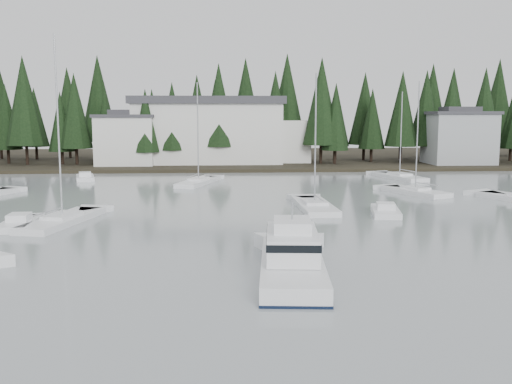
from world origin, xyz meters
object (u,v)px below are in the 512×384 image
harbor_inn (220,131)px  cabin_cruiser_center (292,262)px  runabout_1 (386,213)px  runabout_4 (19,225)px  sailboat_2 (199,183)px  house_west (126,139)px  sailboat_7 (63,222)px  house_east_a (459,137)px  sailboat_8 (400,178)px  runabout_3 (85,179)px  sailboat_6 (415,193)px  sailboat_1 (314,208)px

harbor_inn → cabin_cruiser_center: (3.85, -66.53, -5.10)m
runabout_1 → runabout_4: size_ratio=0.95×
harbor_inn → sailboat_2: bearing=-96.0°
house_west → sailboat_7: bearing=-86.7°
house_east_a → harbor_inn: (-38.96, 4.34, 0.87)m
harbor_inn → runabout_1: bearing=-73.9°
runabout_4 → house_west: bearing=-3.6°
house_west → sailboat_8: 43.16m
house_east_a → sailboat_7: (-51.25, -46.68, -4.82)m
harbor_inn → sailboat_7: sailboat_7 is taller
sailboat_8 → runabout_3: size_ratio=2.05×
house_east_a → sailboat_6: 36.94m
sailboat_7 → house_east_a: bearing=-34.3°
sailboat_6 → runabout_4: 39.50m
house_west → sailboat_7: size_ratio=0.64×
sailboat_1 → house_west: bearing=28.0°
sailboat_6 → house_east_a: bearing=-53.8°
runabout_3 → sailboat_2: bearing=-124.1°
house_west → runabout_4: size_ratio=1.66×
sailboat_1 → sailboat_6: size_ratio=1.01×
house_west → runabout_1: bearing=-57.4°
cabin_cruiser_center → sailboat_2: bearing=14.3°
cabin_cruiser_center → runabout_3: bearing=30.2°
harbor_inn → sailboat_6: sailboat_6 is taller
sailboat_2 → sailboat_7: (-9.60, -25.32, 0.02)m
sailboat_2 → house_west: bearing=46.6°
sailboat_7 → cabin_cruiser_center: bearing=-120.5°
house_east_a → sailboat_6: size_ratio=0.85×
sailboat_6 → sailboat_8: size_ratio=1.04×
runabout_1 → runabout_4: same height
sailboat_8 → house_west: bearing=50.2°
harbor_inn → runabout_4: 54.82m
sailboat_6 → sailboat_7: sailboat_7 is taller
house_east_a → runabout_1: size_ratio=1.95×
harbor_inn → runabout_3: 27.55m
runabout_4 → sailboat_8: bearing=-55.1°
sailboat_6 → runabout_1: (-6.88, -12.55, 0.06)m
sailboat_8 → runabout_4: sailboat_8 is taller
harbor_inn → runabout_3: size_ratio=5.05×
sailboat_7 → sailboat_1: bearing=-61.0°
cabin_cruiser_center → sailboat_7: sailboat_7 is taller
sailboat_1 → runabout_1: bearing=-124.3°
house_west → cabin_cruiser_center: house_west is taller
harbor_inn → sailboat_6: bearing=-60.0°
sailboat_1 → sailboat_2: sailboat_2 is taller
sailboat_1 → sailboat_6: bearing=-55.4°
sailboat_1 → house_east_a: bearing=-38.0°
house_west → runabout_4: (-0.07, -49.05, -4.52)m
runabout_1 → sailboat_2: bearing=47.0°
house_east_a → sailboat_8: bearing=-131.4°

